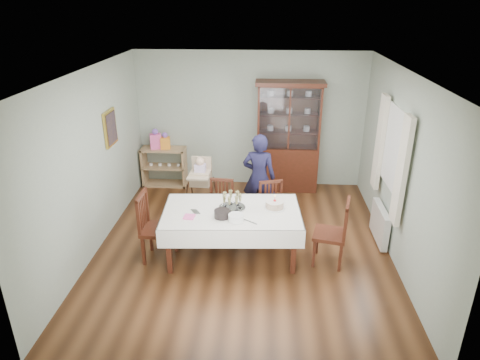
# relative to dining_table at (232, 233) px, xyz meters

# --- Properties ---
(floor) EXTENTS (5.00, 5.00, 0.00)m
(floor) POSITION_rel_dining_table_xyz_m (0.15, 0.28, -0.38)
(floor) COLOR #593319
(floor) RESTS_ON ground
(room_shell) EXTENTS (5.00, 5.00, 5.00)m
(room_shell) POSITION_rel_dining_table_xyz_m (0.15, 0.81, 1.32)
(room_shell) COLOR #9EAA99
(room_shell) RESTS_ON floor
(dining_table) EXTENTS (2.06, 1.27, 0.76)m
(dining_table) POSITION_rel_dining_table_xyz_m (0.00, 0.00, 0.00)
(dining_table) COLOR #481B12
(dining_table) RESTS_ON floor
(china_cabinet) EXTENTS (1.30, 0.48, 2.18)m
(china_cabinet) POSITION_rel_dining_table_xyz_m (0.90, 2.53, 0.74)
(china_cabinet) COLOR #481B12
(china_cabinet) RESTS_ON floor
(sideboard) EXTENTS (0.90, 0.38, 0.80)m
(sideboard) POSITION_rel_dining_table_xyz_m (-1.60, 2.56, 0.02)
(sideboard) COLOR tan
(sideboard) RESTS_ON floor
(picture_frame) EXTENTS (0.04, 0.48, 0.58)m
(picture_frame) POSITION_rel_dining_table_xyz_m (-2.07, 1.08, 1.27)
(picture_frame) COLOR gold
(picture_frame) RESTS_ON room_shell
(window) EXTENTS (0.04, 1.02, 1.22)m
(window) POSITION_rel_dining_table_xyz_m (2.37, 0.58, 1.17)
(window) COLOR white
(window) RESTS_ON room_shell
(curtain_left) EXTENTS (0.07, 0.30, 1.55)m
(curtain_left) POSITION_rel_dining_table_xyz_m (2.31, -0.04, 1.07)
(curtain_left) COLOR silver
(curtain_left) RESTS_ON room_shell
(curtain_right) EXTENTS (0.07, 0.30, 1.55)m
(curtain_right) POSITION_rel_dining_table_xyz_m (2.31, 1.20, 1.07)
(curtain_right) COLOR silver
(curtain_right) RESTS_ON room_shell
(radiator) EXTENTS (0.10, 0.80, 0.55)m
(radiator) POSITION_rel_dining_table_xyz_m (2.31, 0.58, -0.08)
(radiator) COLOR white
(radiator) RESTS_ON floor
(chair_far_left) EXTENTS (0.45, 0.45, 0.91)m
(chair_far_left) POSITION_rel_dining_table_xyz_m (-0.24, 0.64, -0.11)
(chair_far_left) COLOR #481B12
(chair_far_left) RESTS_ON floor
(chair_far_right) EXTENTS (0.50, 0.50, 0.90)m
(chair_far_right) POSITION_rel_dining_table_xyz_m (0.61, 0.63, -0.12)
(chair_far_right) COLOR #481B12
(chair_far_right) RESTS_ON floor
(chair_end_left) EXTENTS (0.49, 0.49, 1.05)m
(chair_end_left) POSITION_rel_dining_table_xyz_m (-1.08, -0.14, -0.07)
(chair_end_left) COLOR #481B12
(chair_end_left) RESTS_ON floor
(chair_end_right) EXTENTS (0.55, 0.55, 1.01)m
(chair_end_right) POSITION_rel_dining_table_xyz_m (1.45, -0.09, -0.08)
(chair_end_right) COLOR #481B12
(chair_end_right) RESTS_ON floor
(woman) EXTENTS (0.61, 0.45, 1.55)m
(woman) POSITION_rel_dining_table_xyz_m (0.37, 1.22, 0.39)
(woman) COLOR black
(woman) RESTS_ON floor
(high_chair) EXTENTS (0.50, 0.50, 1.06)m
(high_chair) POSITION_rel_dining_table_xyz_m (-0.66, 1.37, 0.03)
(high_chair) COLOR black
(high_chair) RESTS_ON floor
(champagne_tray) EXTENTS (0.39, 0.39, 0.24)m
(champagne_tray) POSITION_rel_dining_table_xyz_m (0.00, 0.07, 0.45)
(champagne_tray) COLOR silver
(champagne_tray) RESTS_ON dining_table
(birthday_cake) EXTENTS (0.31, 0.31, 0.21)m
(birthday_cake) POSITION_rel_dining_table_xyz_m (0.62, 0.11, 0.43)
(birthday_cake) COLOR white
(birthday_cake) RESTS_ON dining_table
(plate_stack_dark) EXTENTS (0.28, 0.28, 0.11)m
(plate_stack_dark) POSITION_rel_dining_table_xyz_m (-0.12, -0.21, 0.43)
(plate_stack_dark) COLOR black
(plate_stack_dark) RESTS_ON dining_table
(plate_stack_white) EXTENTS (0.28, 0.28, 0.09)m
(plate_stack_white) POSITION_rel_dining_table_xyz_m (0.09, -0.30, 0.42)
(plate_stack_white) COLOR white
(plate_stack_white) RESTS_ON dining_table
(napkin_stack) EXTENTS (0.16, 0.16, 0.02)m
(napkin_stack) POSITION_rel_dining_table_xyz_m (-0.58, -0.25, 0.39)
(napkin_stack) COLOR #FF5DAB
(napkin_stack) RESTS_ON dining_table
(cutlery) EXTENTS (0.18, 0.20, 0.01)m
(cutlery) POSITION_rel_dining_table_xyz_m (-0.56, -0.08, 0.38)
(cutlery) COLOR silver
(cutlery) RESTS_ON dining_table
(cake_knife) EXTENTS (0.21, 0.16, 0.01)m
(cake_knife) POSITION_rel_dining_table_xyz_m (0.28, -0.32, 0.38)
(cake_knife) COLOR silver
(cake_knife) RESTS_ON dining_table
(gift_bag_pink) EXTENTS (0.25, 0.20, 0.41)m
(gift_bag_pink) POSITION_rel_dining_table_xyz_m (-1.73, 2.54, 0.60)
(gift_bag_pink) COLOR #FF5DAB
(gift_bag_pink) RESTS_ON sideboard
(gift_bag_orange) EXTENTS (0.19, 0.15, 0.34)m
(gift_bag_orange) POSITION_rel_dining_table_xyz_m (-1.54, 2.54, 0.57)
(gift_bag_orange) COLOR orange
(gift_bag_orange) RESTS_ON sideboard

